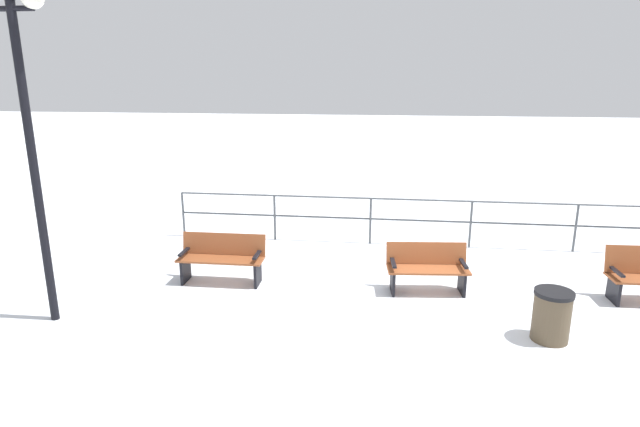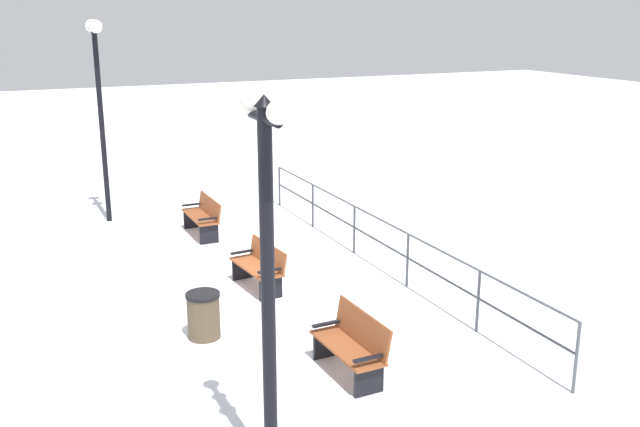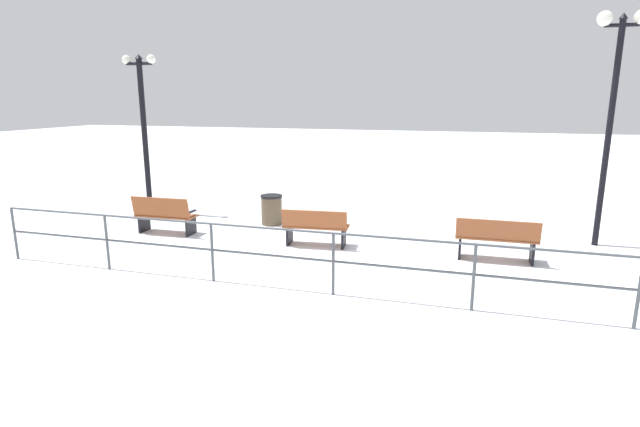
# 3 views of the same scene
# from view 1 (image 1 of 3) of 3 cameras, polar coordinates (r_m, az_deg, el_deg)

# --- Properties ---
(ground_plane) EXTENTS (80.00, 80.00, 0.00)m
(ground_plane) POSITION_cam_1_polar(r_m,az_deg,el_deg) (9.63, 11.51, -8.37)
(ground_plane) COLOR white
(ground_plane) RESTS_ON ground
(bench_nearest) EXTENTS (0.55, 1.58, 0.89)m
(bench_nearest) POSITION_cam_1_polar(r_m,az_deg,el_deg) (9.90, -10.62, -4.73)
(bench_nearest) COLOR brown
(bench_nearest) RESTS_ON ground
(bench_second) EXTENTS (0.69, 1.47, 0.85)m
(bench_second) POSITION_cam_1_polar(r_m,az_deg,el_deg) (9.52, 11.58, -5.80)
(bench_second) COLOR brown
(bench_second) RESTS_ON ground
(lamppost_near) EXTENTS (0.31, 0.98, 4.92)m
(lamppost_near) POSITION_cam_1_polar(r_m,az_deg,el_deg) (8.70, -29.56, 11.20)
(lamppost_near) COLOR black
(lamppost_near) RESTS_ON ground
(waterfront_railing) EXTENTS (0.05, 11.11, 1.08)m
(waterfront_railing) POSITION_cam_1_polar(r_m,az_deg,el_deg) (11.89, 10.86, -0.08)
(waterfront_railing) COLOR #4C5156
(waterfront_railing) RESTS_ON ground
(trash_bin) EXTENTS (0.55, 0.55, 0.77)m
(trash_bin) POSITION_cam_1_polar(r_m,az_deg,el_deg) (8.42, 23.88, -10.10)
(trash_bin) COLOR brown
(trash_bin) RESTS_ON ground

